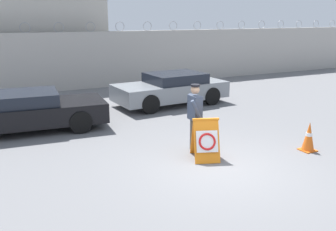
% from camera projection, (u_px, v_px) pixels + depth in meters
% --- Properties ---
extents(ground_plane, '(90.00, 90.00, 0.00)m').
position_uv_depth(ground_plane, '(220.00, 167.00, 8.82)').
color(ground_plane, slate).
extents(perimeter_wall, '(36.00, 0.30, 3.17)m').
position_uv_depth(perimeter_wall, '(92.00, 60.00, 18.14)').
color(perimeter_wall, '#ADA8A0').
rests_on(perimeter_wall, ground_plane).
extents(building_block, '(8.95, 5.55, 5.94)m').
position_uv_depth(building_block, '(9.00, 25.00, 19.48)').
color(building_block, '#B2ADA3').
rests_on(building_block, ground_plane).
extents(barricade_sign, '(0.86, 0.97, 1.04)m').
position_uv_depth(barricade_sign, '(206.00, 139.00, 9.22)').
color(barricade_sign, orange).
rests_on(barricade_sign, ground_plane).
extents(security_guard, '(0.39, 0.63, 1.77)m').
position_uv_depth(security_guard, '(195.00, 114.00, 9.69)').
color(security_guard, '#514C42').
rests_on(security_guard, ground_plane).
extents(traffic_cone_near, '(0.38, 0.38, 0.78)m').
position_uv_depth(traffic_cone_near, '(309.00, 137.00, 9.81)').
color(traffic_cone_near, orange).
rests_on(traffic_cone_near, ground_plane).
extents(parked_car_front_coupe, '(4.76, 2.25, 1.22)m').
position_uv_depth(parked_car_front_coupe, '(27.00, 111.00, 11.49)').
color(parked_car_front_coupe, black).
rests_on(parked_car_front_coupe, ground_plane).
extents(parked_car_rear_sedan, '(4.59, 2.25, 1.25)m').
position_uv_depth(parked_car_rear_sedan, '(171.00, 88.00, 14.90)').
color(parked_car_rear_sedan, black).
rests_on(parked_car_rear_sedan, ground_plane).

